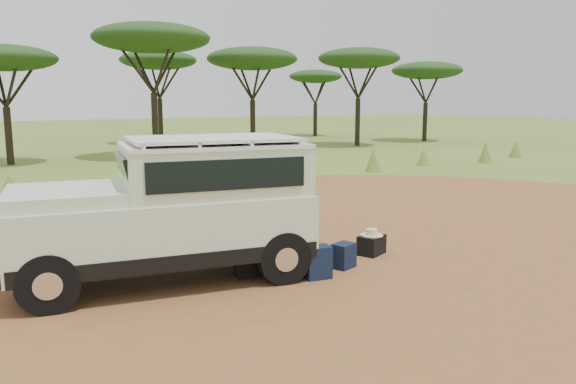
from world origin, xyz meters
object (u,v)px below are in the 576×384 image
safari_vehicle (174,213)px  backpack_black (247,261)px  backpack_olive (301,249)px  hard_case (371,245)px  walking_staff (129,230)px  backpack_navy (317,262)px  duffel_navy (344,256)px

safari_vehicle → backpack_black: size_ratio=9.38×
backpack_olive → hard_case: backpack_olive is taller
walking_staff → backpack_black: (1.48, -0.89, -0.49)m
walking_staff → backpack_olive: bearing=-59.7°
backpack_navy → hard_case: size_ratio=1.04×
safari_vehicle → hard_case: safari_vehicle is taller
safari_vehicle → backpack_navy: (1.80, -1.07, -0.76)m
walking_staff → backpack_black: bearing=-75.5°
backpack_olive → duffel_navy: 0.73m
backpack_navy → backpack_black: bearing=154.0°
walking_staff → backpack_black: 1.80m
safari_vehicle → backpack_black: safari_vehicle is taller
backpack_navy → backpack_olive: (0.25, 0.82, -0.02)m
backpack_navy → backpack_olive: backpack_navy is taller
backpack_black → backpack_olive: 1.12m
safari_vehicle → backpack_olive: 2.21m
backpack_navy → walking_staff: bearing=157.4°
backpack_black → walking_staff: bearing=159.0°
backpack_black → backpack_navy: bearing=-26.6°
safari_vehicle → backpack_black: bearing=-14.3°
walking_staff → hard_case: size_ratio=3.27×
walking_staff → hard_case: 4.02m
duffel_navy → hard_case: bearing=4.0°
walking_staff → safari_vehicle: bearing=-84.7°
safari_vehicle → backpack_olive: safari_vehicle is taller
safari_vehicle → backpack_navy: safari_vehicle is taller
walking_staff → backpack_black: walking_staff is taller
safari_vehicle → backpack_navy: 2.23m
backpack_olive → duffel_navy: size_ratio=1.16×
safari_vehicle → duffel_navy: bearing=-8.7°
backpack_navy → hard_case: backpack_navy is taller
backpack_navy → duffel_navy: 0.69m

